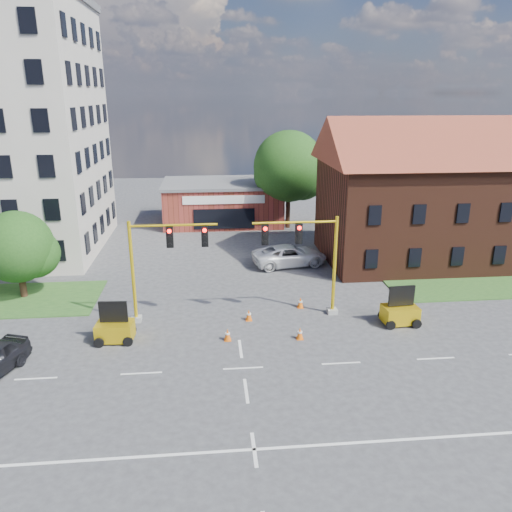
% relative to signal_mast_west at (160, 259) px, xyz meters
% --- Properties ---
extents(ground, '(120.00, 120.00, 0.00)m').
position_rel_signal_mast_west_xyz_m(ground, '(4.36, -6.00, -3.92)').
color(ground, '#3C3C3E').
rests_on(ground, ground).
extents(grass_verge_ne, '(14.00, 4.00, 0.08)m').
position_rel_signal_mast_west_xyz_m(grass_verge_ne, '(22.36, 3.00, -3.88)').
color(grass_verge_ne, '#26511E').
rests_on(grass_verge_ne, ground).
extents(lane_markings, '(60.00, 36.00, 0.01)m').
position_rel_signal_mast_west_xyz_m(lane_markings, '(4.36, -9.00, -3.91)').
color(lane_markings, white).
rests_on(lane_markings, ground).
extents(brick_shop, '(12.40, 8.40, 4.30)m').
position_rel_signal_mast_west_xyz_m(brick_shop, '(4.36, 23.99, -1.76)').
color(brick_shop, maroon).
rests_on(brick_shop, ground).
extents(townhouse_row, '(21.00, 11.00, 11.50)m').
position_rel_signal_mast_west_xyz_m(townhouse_row, '(22.36, 10.00, 2.01)').
color(townhouse_row, '#462115').
rests_on(townhouse_row, ground).
extents(tree_large, '(7.35, 7.00, 9.71)m').
position_rel_signal_mast_west_xyz_m(tree_large, '(11.21, 21.08, 2.02)').
color(tree_large, '#352013').
rests_on(tree_large, ground).
extents(tree_nw_front, '(4.94, 4.71, 5.90)m').
position_rel_signal_mast_west_xyz_m(tree_nw_front, '(-9.40, 4.58, -0.52)').
color(tree_nw_front, '#352013').
rests_on(tree_nw_front, ground).
extents(signal_mast_west, '(5.30, 0.60, 6.20)m').
position_rel_signal_mast_west_xyz_m(signal_mast_west, '(0.00, 0.00, 0.00)').
color(signal_mast_west, gray).
rests_on(signal_mast_west, ground).
extents(signal_mast_east, '(5.30, 0.60, 6.20)m').
position_rel_signal_mast_west_xyz_m(signal_mast_east, '(8.71, 0.00, 0.00)').
color(signal_mast_east, gray).
rests_on(signal_mast_east, ground).
extents(trailer_west, '(2.06, 1.45, 2.25)m').
position_rel_signal_mast_west_xyz_m(trailer_west, '(-2.46, -2.42, -3.22)').
color(trailer_west, yellow).
rests_on(trailer_west, ground).
extents(trailer_east, '(2.10, 1.48, 2.29)m').
position_rel_signal_mast_west_xyz_m(trailer_east, '(13.97, -1.82, -3.20)').
color(trailer_east, yellow).
rests_on(trailer_east, ground).
extents(cone_a, '(0.40, 0.40, 0.70)m').
position_rel_signal_mast_west_xyz_m(cone_a, '(3.71, -2.96, -3.58)').
color(cone_a, orange).
rests_on(cone_a, ground).
extents(cone_b, '(0.40, 0.40, 0.70)m').
position_rel_signal_mast_west_xyz_m(cone_b, '(5.09, -0.51, -3.58)').
color(cone_b, orange).
rests_on(cone_b, ground).
extents(cone_c, '(0.40, 0.40, 0.70)m').
position_rel_signal_mast_west_xyz_m(cone_c, '(7.73, -3.18, -3.58)').
color(cone_c, orange).
rests_on(cone_c, ground).
extents(cone_d, '(0.40, 0.40, 0.70)m').
position_rel_signal_mast_west_xyz_m(cone_d, '(8.53, 1.03, -3.58)').
color(cone_d, orange).
rests_on(cone_d, ground).
extents(pickup_white, '(6.27, 3.70, 1.64)m').
position_rel_signal_mast_west_xyz_m(pickup_white, '(9.17, 9.33, -3.10)').
color(pickup_white, white).
rests_on(pickup_white, ground).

